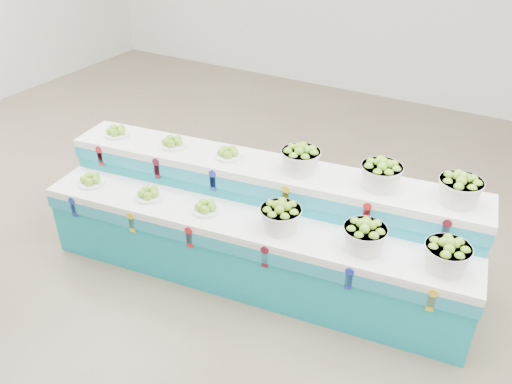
{
  "coord_description": "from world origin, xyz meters",
  "views": [
    {
      "loc": [
        2.81,
        -3.31,
        3.26
      ],
      "look_at": [
        0.9,
        0.02,
        0.87
      ],
      "focal_mm": 36.18,
      "sensor_mm": 36.0,
      "label": 1
    }
  ],
  "objects_px": {
    "basket_lower_left": "(281,217)",
    "basket_upper_right": "(460,189)",
    "display_stand": "(256,225)",
    "plate_upper_mid": "(173,142)"
  },
  "relations": [
    {
      "from": "display_stand",
      "to": "basket_lower_left",
      "type": "relative_size",
      "value": 11.36
    },
    {
      "from": "basket_lower_left",
      "to": "basket_upper_right",
      "type": "bearing_deg",
      "value": 27.61
    },
    {
      "from": "display_stand",
      "to": "basket_upper_right",
      "type": "bearing_deg",
      "value": 8.41
    },
    {
      "from": "basket_lower_left",
      "to": "basket_upper_right",
      "type": "height_order",
      "value": "basket_upper_right"
    },
    {
      "from": "display_stand",
      "to": "basket_upper_right",
      "type": "distance_m",
      "value": 1.77
    },
    {
      "from": "plate_upper_mid",
      "to": "basket_upper_right",
      "type": "height_order",
      "value": "basket_upper_right"
    },
    {
      "from": "display_stand",
      "to": "basket_upper_right",
      "type": "height_order",
      "value": "basket_upper_right"
    },
    {
      "from": "basket_lower_left",
      "to": "display_stand",
      "type": "bearing_deg",
      "value": 150.39
    },
    {
      "from": "display_stand",
      "to": "plate_upper_mid",
      "type": "height_order",
      "value": "plate_upper_mid"
    },
    {
      "from": "basket_lower_left",
      "to": "plate_upper_mid",
      "type": "distance_m",
      "value": 1.39
    }
  ]
}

